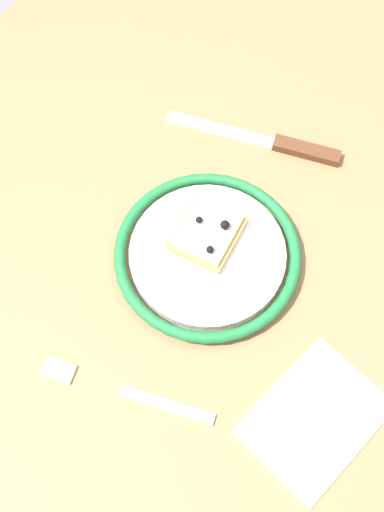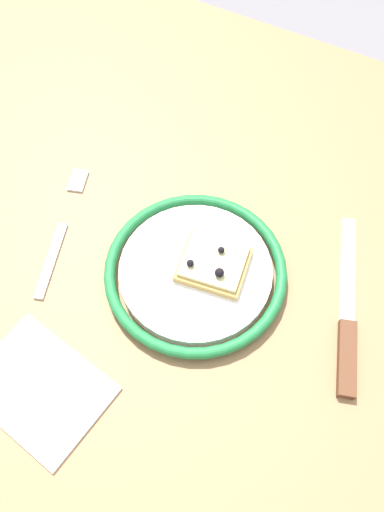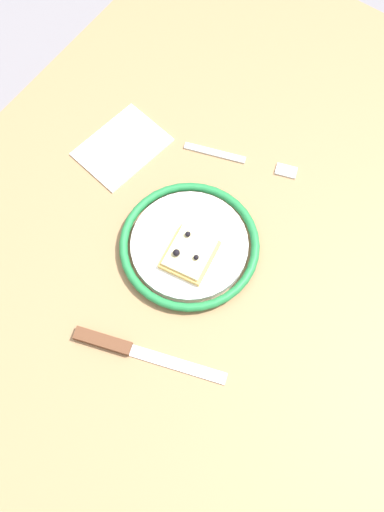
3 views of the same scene
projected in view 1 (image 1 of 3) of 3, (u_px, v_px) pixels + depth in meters
ground_plane at (181, 398)px, 1.40m from camera, size 6.00×6.00×0.00m
dining_table at (173, 290)px, 0.80m from camera, size 1.20×0.93×0.74m
plate at (207, 254)px, 0.73m from camera, size 0.23×0.23×0.02m
pizza_slice_near at (208, 233)px, 0.73m from camera, size 0.09×0.08×0.03m
knife at (283, 145)px, 0.81m from camera, size 0.09×0.23×0.01m
fork at (125, 392)px, 0.67m from camera, size 0.08×0.20×0.00m
napkin at (315, 419)px, 0.66m from camera, size 0.16×0.13×0.00m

